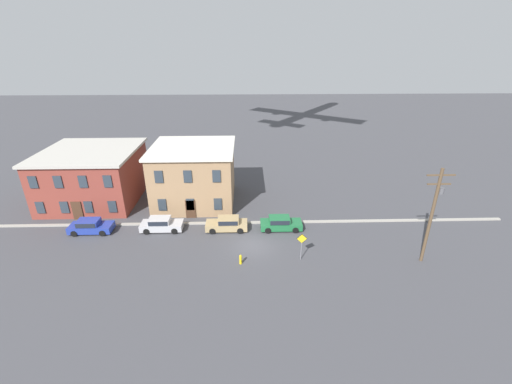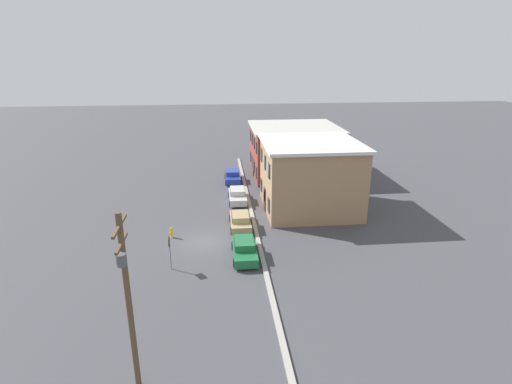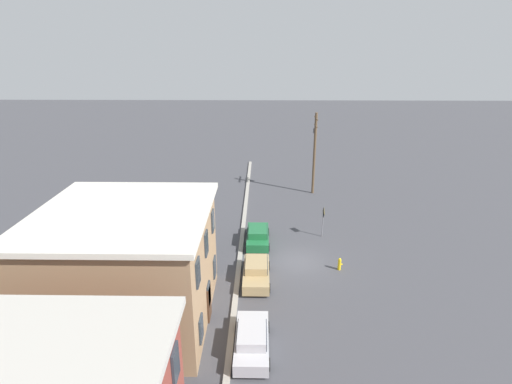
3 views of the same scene
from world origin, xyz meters
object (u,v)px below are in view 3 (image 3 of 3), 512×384
at_px(caution_sign, 323,217).
at_px(car_tan, 256,271).
at_px(car_silver, 252,339).
at_px(fire_hydrant, 340,264).
at_px(utility_pole, 315,149).
at_px(car_green, 258,235).

bearing_deg(caution_sign, car_tan, 141.30).
height_order(car_silver, fire_hydrant, car_silver).
bearing_deg(utility_pole, car_green, 154.14).
bearing_deg(utility_pole, car_tan, 161.45).
height_order(caution_sign, utility_pole, utility_pole).
bearing_deg(car_tan, caution_sign, -38.70).
xyz_separation_m(car_green, fire_hydrant, (-4.18, -6.10, -0.27)).
relative_size(car_tan, caution_sign, 1.60).
bearing_deg(caution_sign, car_silver, 157.69).
bearing_deg(fire_hydrant, car_silver, 143.65).
relative_size(caution_sign, utility_pole, 0.30).
bearing_deg(car_green, fire_hydrant, -124.44).
relative_size(car_silver, caution_sign, 1.60).
bearing_deg(car_tan, utility_pole, -18.55).
xyz_separation_m(car_green, utility_pole, (12.51, -6.06, 4.34)).
height_order(car_silver, caution_sign, caution_sign).
distance_m(car_silver, utility_pole, 26.32).
bearing_deg(car_tan, car_green, -0.37).
relative_size(car_silver, car_green, 1.00).
relative_size(utility_pole, fire_hydrant, 9.43).
bearing_deg(caution_sign, fire_hydrant, -174.89).
bearing_deg(car_silver, car_green, -0.74).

